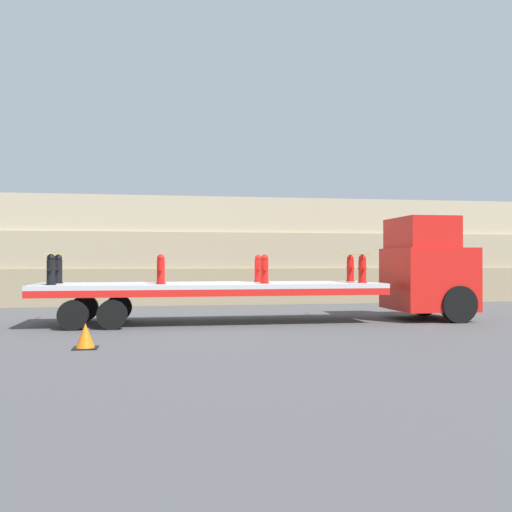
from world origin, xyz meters
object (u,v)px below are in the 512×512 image
object	(u,v)px
fire_hydrant_red_near_1	(161,270)
fire_hydrant_red_far_2	(258,269)
fire_hydrant_red_near_3	(362,269)
traffic_cone	(85,336)
truck_cab	(429,269)
fire_hydrant_red_far_3	(350,269)
fire_hydrant_black_near_0	(51,270)
fire_hydrant_black_far_0	(58,269)
fire_hydrant_red_far_1	(161,269)
flatbed_trailer	(192,290)
fire_hydrant_red_near_2	(264,269)

from	to	relation	value
fire_hydrant_red_near_1	fire_hydrant_red_far_2	world-z (taller)	same
fire_hydrant_red_near_3	traffic_cone	distance (m)	8.78
truck_cab	fire_hydrant_red_far_3	size ratio (longest dim) A/B	3.76
truck_cab	traffic_cone	distance (m)	11.22
fire_hydrant_black_near_0	fire_hydrant_red_near_1	bearing A→B (deg)	0.00
fire_hydrant_red_far_2	fire_hydrant_red_far_3	distance (m)	3.05
fire_hydrant_black_far_0	fire_hydrant_red_far_1	distance (m)	3.05
fire_hydrant_black_near_0	fire_hydrant_red_far_2	size ratio (longest dim) A/B	1.00
fire_hydrant_red_near_1	fire_hydrant_red_near_3	bearing A→B (deg)	0.00
fire_hydrant_black_far_0	fire_hydrant_red_far_1	bearing A→B (deg)	0.00
fire_hydrant_red_near_3	traffic_cone	world-z (taller)	fire_hydrant_red_near_3
traffic_cone	flatbed_trailer	bearing A→B (deg)	61.18
fire_hydrant_red_far_2	fire_hydrant_red_near_3	distance (m)	3.25
fire_hydrant_red_near_1	traffic_cone	bearing A→B (deg)	-111.52
truck_cab	fire_hydrant_red_near_2	bearing A→B (deg)	-174.17
fire_hydrant_red_far_3	fire_hydrant_black_near_0	bearing A→B (deg)	-172.97
traffic_cone	fire_hydrant_red_near_2	bearing A→B (deg)	40.95
fire_hydrant_black_near_0	fire_hydrant_red_far_3	size ratio (longest dim) A/B	1.00
flatbed_trailer	fire_hydrant_red_far_2	size ratio (longest dim) A/B	11.89
fire_hydrant_red_near_2	fire_hydrant_red_far_3	bearing A→B (deg)	20.29
fire_hydrant_black_near_0	fire_hydrant_red_far_3	world-z (taller)	same
fire_hydrant_red_far_2	traffic_cone	world-z (taller)	fire_hydrant_red_far_2
fire_hydrant_black_far_0	fire_hydrant_red_near_3	bearing A→B (deg)	-7.03
truck_cab	fire_hydrant_red_near_3	xyz separation A→B (m)	(-2.47, -0.56, 0.01)
flatbed_trailer	fire_hydrant_black_near_0	xyz separation A→B (m)	(-3.98, -0.56, 0.63)
fire_hydrant_red_near_1	truck_cab	bearing A→B (deg)	3.77
fire_hydrant_black_far_0	fire_hydrant_red_near_3	distance (m)	9.21
flatbed_trailer	fire_hydrant_red_near_3	world-z (taller)	fire_hydrant_red_near_3
flatbed_trailer	fire_hydrant_red_far_3	bearing A→B (deg)	6.23
flatbed_trailer	fire_hydrant_black_far_0	xyz separation A→B (m)	(-3.98, 0.56, 0.63)
fire_hydrant_black_near_0	truck_cab	bearing A→B (deg)	2.78
fire_hydrant_black_far_0	traffic_cone	bearing A→B (deg)	-74.14
fire_hydrant_red_near_1	fire_hydrant_red_far_2	bearing A→B (deg)	20.29
truck_cab	fire_hydrant_red_far_3	xyz separation A→B (m)	(-2.47, 0.56, 0.01)
fire_hydrant_red_far_3	traffic_cone	distance (m)	9.35
flatbed_trailer	fire_hydrant_black_far_0	world-z (taller)	fire_hydrant_black_far_0
fire_hydrant_red_near_1	fire_hydrant_red_far_1	world-z (taller)	same
fire_hydrant_red_near_3	fire_hydrant_black_near_0	bearing A→B (deg)	180.00
truck_cab	fire_hydrant_red_far_3	world-z (taller)	truck_cab
truck_cab	fire_hydrant_red_near_3	distance (m)	2.53
flatbed_trailer	traffic_cone	bearing A→B (deg)	-118.82
truck_cab	fire_hydrant_red_near_1	distance (m)	8.58
truck_cab	fire_hydrant_black_far_0	distance (m)	11.62
truck_cab	fire_hydrant_red_far_1	xyz separation A→B (m)	(-8.56, 0.56, 0.01)
fire_hydrant_red_near_1	fire_hydrant_red_far_2	distance (m)	3.25
fire_hydrant_red_near_2	traffic_cone	distance (m)	6.29
fire_hydrant_red_far_2	fire_hydrant_black_near_0	bearing A→B (deg)	-169.52
truck_cab	fire_hydrant_red_far_2	size ratio (longest dim) A/B	3.76
fire_hydrant_red_far_2	fire_hydrant_red_near_3	world-z (taller)	same
fire_hydrant_black_near_0	fire_hydrant_red_far_3	xyz separation A→B (m)	(9.14, 1.13, 0.00)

